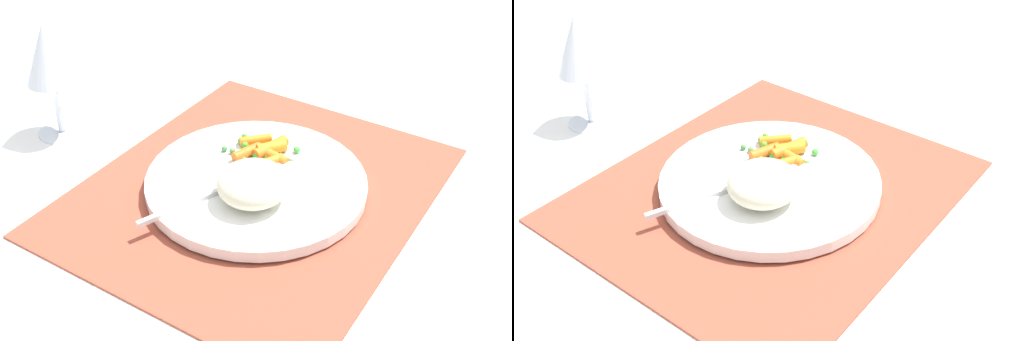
{
  "view_description": "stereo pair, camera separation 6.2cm",
  "coord_description": "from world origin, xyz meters",
  "views": [
    {
      "loc": [
        -0.52,
        -0.33,
        0.46
      ],
      "look_at": [
        0.0,
        0.0,
        0.03
      ],
      "focal_mm": 44.86,
      "sensor_mm": 36.0,
      "label": 1
    },
    {
      "loc": [
        -0.48,
        -0.38,
        0.46
      ],
      "look_at": [
        0.0,
        0.0,
        0.03
      ],
      "focal_mm": 44.86,
      "sensor_mm": 36.0,
      "label": 2
    }
  ],
  "objects": [
    {
      "name": "wine_glass",
      "position": [
        -0.03,
        0.3,
        0.11
      ],
      "size": [
        0.07,
        0.07,
        0.16
      ],
      "color": "silver",
      "rests_on": "ground_plane"
    },
    {
      "name": "rice_mound",
      "position": [
        -0.04,
        -0.02,
        0.04
      ],
      "size": [
        0.08,
        0.08,
        0.04
      ],
      "primitive_type": "ellipsoid",
      "color": "beige",
      "rests_on": "plate"
    },
    {
      "name": "ground_plane",
      "position": [
        0.0,
        0.0,
        0.0
      ],
      "size": [
        2.4,
        2.4,
        0.0
      ],
      "primitive_type": "plane",
      "color": "white"
    },
    {
      "name": "pea_scatter",
      "position": [
        0.04,
        0.02,
        0.02
      ],
      "size": [
        0.06,
        0.09,
        0.01
      ],
      "color": "#44933D",
      "rests_on": "plate"
    },
    {
      "name": "fork",
      "position": [
        -0.03,
        0.01,
        0.02
      ],
      "size": [
        0.19,
        0.09,
        0.01
      ],
      "color": "silver",
      "rests_on": "plate"
    },
    {
      "name": "carrot_portion",
      "position": [
        0.05,
        0.02,
        0.03
      ],
      "size": [
        0.08,
        0.08,
        0.02
      ],
      "color": "orange",
      "rests_on": "plate"
    },
    {
      "name": "placemat",
      "position": [
        0.0,
        0.0,
        0.0
      ],
      "size": [
        0.44,
        0.37,
        0.01
      ],
      "primitive_type": "cube",
      "color": "#9E4733",
      "rests_on": "ground_plane"
    },
    {
      "name": "plate",
      "position": [
        0.0,
        0.0,
        0.01
      ],
      "size": [
        0.26,
        0.26,
        0.01
      ],
      "primitive_type": "cylinder",
      "color": "white",
      "rests_on": "placemat"
    }
  ]
}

